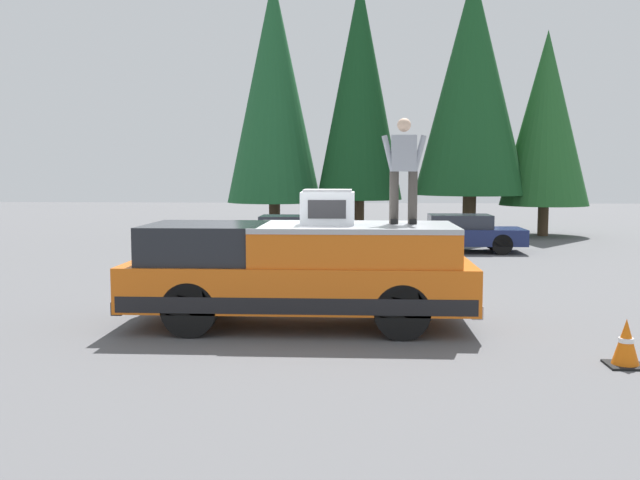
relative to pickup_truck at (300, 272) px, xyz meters
name	(u,v)px	position (x,y,z in m)	size (l,w,h in m)	color
ground_plane	(292,323)	(0.23, 0.16, -0.87)	(90.00, 90.00, 0.00)	#565659
pickup_truck	(300,272)	(0.00, 0.00, 0.00)	(2.01, 5.54, 1.65)	orange
compressor_unit	(328,207)	(-0.05, -0.45, 1.05)	(0.65, 0.84, 0.56)	silver
person_on_truck_bed	(404,168)	(0.22, -1.65, 1.68)	(0.29, 0.72, 1.69)	#423D38
parked_car_navy	(457,233)	(10.91, -3.98, -0.29)	(1.64, 4.10, 1.16)	navy
parked_car_grey	(290,235)	(10.07, 1.16, -0.29)	(1.64, 4.10, 1.16)	gray
traffic_cone	(626,344)	(-2.18, -4.37, -0.58)	(0.47, 0.47, 0.62)	black
conifer_far_left	(546,119)	(16.74, -8.07, 3.63)	(3.37, 3.37, 7.85)	#4C3826
conifer_left	(472,83)	(16.77, -5.23, 4.99)	(4.32, 4.32, 10.16)	#4C3826
conifer_center_left	(360,89)	(17.17, -0.93, 4.85)	(3.39, 3.39, 10.07)	#4C3826
conifer_center_right	(274,90)	(17.54, 2.51, 4.87)	(3.79, 3.79, 10.26)	#4C3826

